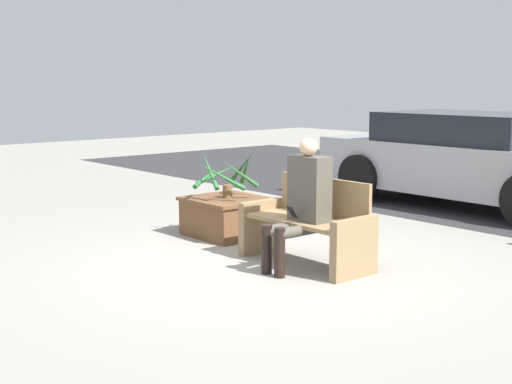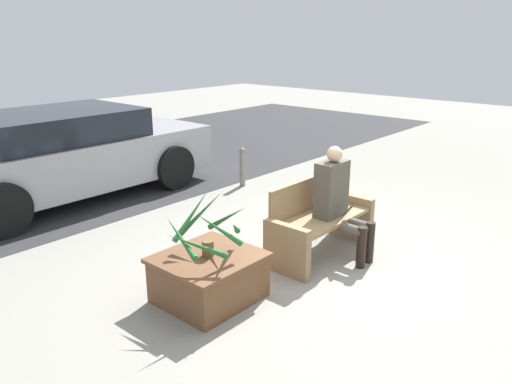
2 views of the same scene
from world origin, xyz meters
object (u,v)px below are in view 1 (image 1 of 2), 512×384
object	(u,v)px
bench	(308,225)
planter_box	(228,215)
potted_plant	(226,175)
parked_car	(472,159)
person_seated	(303,199)

from	to	relation	value
bench	planter_box	distance (m)	1.58
potted_plant	parked_car	size ratio (longest dim) A/B	0.18
parked_car	person_seated	bearing A→B (deg)	-77.94
person_seated	planter_box	distance (m)	1.76
person_seated	potted_plant	size ratio (longest dim) A/B	1.58
bench	planter_box	size ratio (longest dim) A/B	1.52
potted_plant	parked_car	bearing A→B (deg)	79.33
potted_plant	parked_car	xyz separation A→B (m)	(0.74, 3.95, -0.04)
bench	parked_car	xyz separation A→B (m)	(-0.82, 4.14, 0.30)
person_seated	parked_car	xyz separation A→B (m)	(-0.92, 4.32, 0.00)
bench	potted_plant	size ratio (longest dim) A/B	1.73
planter_box	parked_car	xyz separation A→B (m)	(0.74, 3.94, 0.45)
bench	parked_car	world-z (taller)	parked_car
potted_plant	planter_box	bearing A→B (deg)	49.97
person_seated	parked_car	distance (m)	4.42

